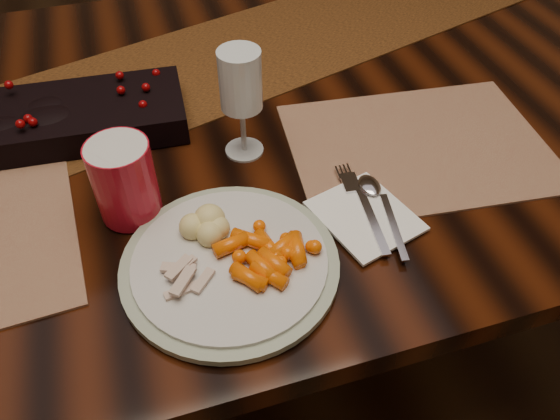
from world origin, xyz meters
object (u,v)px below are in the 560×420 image
object	(u,v)px
centerpiece	(85,112)
baby_carrots	(266,257)
napkin	(365,216)
dinner_plate	(230,263)
mashed_potatoes	(210,214)
wine_glass	(242,105)
red_cup	(125,181)
dining_table	(225,257)
placemat_main	(418,146)
turkey_shreds	(191,274)

from	to	relation	value
centerpiece	baby_carrots	size ratio (longest dim) A/B	3.20
baby_carrots	napkin	distance (m)	0.16
dinner_plate	baby_carrots	xyz separation A→B (m)	(0.04, -0.02, 0.02)
mashed_potatoes	wine_glass	bearing A→B (deg)	62.19
red_cup	wine_glass	bearing A→B (deg)	25.35
mashed_potatoes	red_cup	size ratio (longest dim) A/B	0.77
dinner_plate	wine_glass	distance (m)	0.25
dinner_plate	mashed_potatoes	distance (m)	0.07
dining_table	wine_glass	distance (m)	0.47
centerpiece	dinner_plate	xyz separation A→B (m)	(0.15, -0.35, -0.02)
placemat_main	baby_carrots	bearing A→B (deg)	-144.85
turkey_shreds	napkin	bearing A→B (deg)	10.53
mashed_potatoes	turkey_shreds	distance (m)	0.09
mashed_potatoes	wine_glass	xyz separation A→B (m)	(0.09, 0.16, 0.04)
centerpiece	napkin	distance (m)	0.48
dining_table	placemat_main	distance (m)	0.51
turkey_shreds	wine_glass	world-z (taller)	wine_glass
dining_table	placemat_main	size ratio (longest dim) A/B	4.49
red_cup	dining_table	bearing A→B (deg)	52.36
baby_carrots	wine_glass	bearing A→B (deg)	82.09
mashed_potatoes	centerpiece	bearing A→B (deg)	116.19
placemat_main	napkin	world-z (taller)	napkin
centerpiece	wine_glass	xyz separation A→B (m)	(0.23, -0.13, 0.05)
wine_glass	centerpiece	bearing A→B (deg)	150.56
dinner_plate	red_cup	size ratio (longest dim) A/B	2.41
baby_carrots	turkey_shreds	xyz separation A→B (m)	(-0.09, 0.00, -0.00)
centerpiece	dinner_plate	size ratio (longest dim) A/B	1.13
mashed_potatoes	baby_carrots	bearing A→B (deg)	-56.07
napkin	centerpiece	bearing A→B (deg)	121.45
dinner_plate	baby_carrots	size ratio (longest dim) A/B	2.84
wine_glass	dinner_plate	bearing A→B (deg)	-108.86
turkey_shreds	wine_glass	distance (m)	0.28
dining_table	dinner_plate	world-z (taller)	dinner_plate
napkin	mashed_potatoes	bearing A→B (deg)	155.63
baby_carrots	napkin	world-z (taller)	baby_carrots
placemat_main	red_cup	xyz separation A→B (m)	(-0.45, -0.01, 0.06)
dining_table	baby_carrots	world-z (taller)	baby_carrots
dining_table	baby_carrots	size ratio (longest dim) A/B	18.52
red_cup	wine_glass	distance (m)	0.20
dinner_plate	turkey_shreds	bearing A→B (deg)	-162.83
dining_table	dinner_plate	distance (m)	0.51
dining_table	wine_glass	size ratio (longest dim) A/B	10.44
napkin	red_cup	distance (m)	0.33
turkey_shreds	napkin	xyz separation A→B (m)	(0.25, 0.05, -0.02)
placemat_main	turkey_shreds	bearing A→B (deg)	-151.09
mashed_potatoes	napkin	bearing A→B (deg)	-8.34
baby_carrots	red_cup	bearing A→B (deg)	134.42
baby_carrots	wine_glass	xyz separation A→B (m)	(0.03, 0.24, 0.06)
dinner_plate	red_cup	distance (m)	0.18
baby_carrots	wine_glass	distance (m)	0.25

